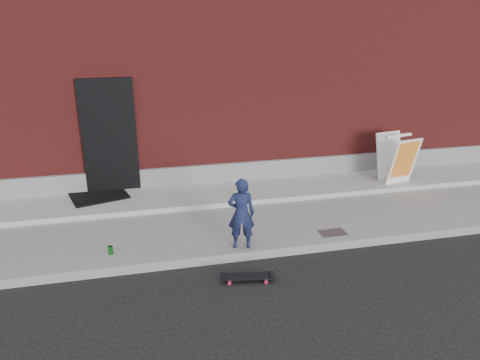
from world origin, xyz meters
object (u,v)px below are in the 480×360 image
object	(u,v)px
skateboard	(247,277)
soda_can	(111,250)
child	(241,214)
pizza_sign	(397,158)

from	to	relation	value
skateboard	soda_can	bearing A→B (deg)	153.12
child	soda_can	distance (m)	2.12
soda_can	child	bearing A→B (deg)	-6.26
child	pizza_sign	bearing A→B (deg)	-142.20
skateboard	pizza_sign	size ratio (longest dim) A/B	0.76
child	pizza_sign	size ratio (longest dim) A/B	1.13
child	soda_can	size ratio (longest dim) A/B	8.63
child	soda_can	bearing A→B (deg)	4.68
child	soda_can	world-z (taller)	child
skateboard	soda_can	world-z (taller)	soda_can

